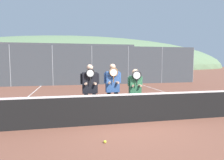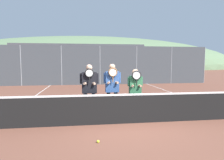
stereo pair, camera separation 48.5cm
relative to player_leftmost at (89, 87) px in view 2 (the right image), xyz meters
The scene contains 14 objects.
ground_plane 1.74m from the player_leftmost, 31.00° to the right, with size 120.00×120.00×0.00m, color brown.
hill_distant 58.22m from the player_leftmost, 88.86° to the left, with size 97.96×54.42×19.05m.
clubhouse_building 18.81m from the player_leftmost, 92.20° to the left, with size 15.05×5.50×3.94m.
fence_back 10.27m from the player_leftmost, 83.50° to the left, with size 19.16×0.06×3.27m.
tennis_net 1.49m from the player_leftmost, 31.00° to the right, with size 11.04×0.09×1.05m.
court_line_left_sideline 3.90m from the player_leftmost, 141.97° to the left, with size 0.05×16.00×0.01m, color white.
court_line_right_sideline 5.85m from the player_leftmost, 23.63° to the left, with size 0.05×16.00×0.01m, color white.
player_leftmost is the anchor object (origin of this frame).
player_center_left 0.79m from the player_leftmost, ahead, with size 0.59×0.34×1.87m.
player_center_right 1.60m from the player_leftmost, ahead, with size 0.54×0.34×1.69m.
car_far_left 13.00m from the player_leftmost, 105.43° to the left, with size 4.51×2.04×1.83m.
car_left_of_center 12.57m from the player_leftmost, 83.28° to the left, with size 4.46×2.04×1.83m.
car_center 13.93m from the player_leftmost, 62.67° to the left, with size 4.50×2.00×1.78m.
tennis_ball_on_court 2.34m from the player_leftmost, 86.06° to the right, with size 0.07×0.07×0.07m.
Camera 2 is at (-1.32, -6.01, 1.94)m, focal length 32.00 mm.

